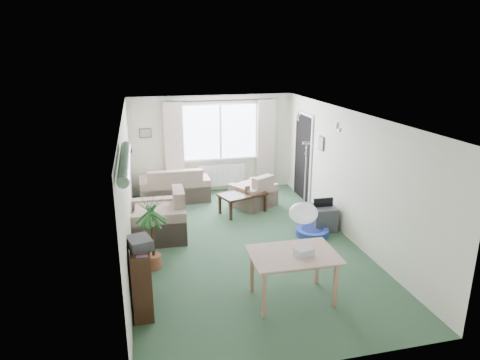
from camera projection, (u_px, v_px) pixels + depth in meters
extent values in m
plane|color=#2E4D34|center=(244.00, 244.00, 7.90)|extent=(6.50, 6.50, 0.00)
cube|color=white|center=(220.00, 132.00, 10.51)|extent=(1.80, 0.03, 1.30)
cube|color=black|center=(220.00, 101.00, 10.21)|extent=(2.60, 0.03, 0.03)
cube|color=beige|center=(174.00, 144.00, 10.23)|extent=(0.45, 0.08, 2.00)
cube|color=beige|center=(266.00, 140.00, 10.74)|extent=(0.45, 0.08, 2.00)
cube|color=white|center=(221.00, 175.00, 10.80)|extent=(1.20, 0.10, 0.55)
cube|color=black|center=(303.00, 157.00, 10.09)|extent=(0.03, 0.95, 2.00)
sphere|color=white|center=(303.00, 213.00, 5.37)|extent=(0.36, 0.36, 0.36)
cylinder|color=#196626|center=(125.00, 161.00, 4.67)|extent=(1.60, 1.60, 0.12)
sphere|color=silver|center=(297.00, 115.00, 8.37)|extent=(0.20, 0.20, 0.20)
sphere|color=silver|center=(339.00, 124.00, 7.33)|extent=(0.20, 0.20, 0.20)
cube|color=brown|center=(145.00, 133.00, 10.09)|extent=(0.28, 0.03, 0.22)
cube|color=brown|center=(321.00, 143.00, 9.00)|extent=(0.03, 0.24, 0.30)
cube|color=beige|center=(175.00, 183.00, 10.12)|extent=(1.61, 0.86, 0.80)
cube|color=beige|center=(253.00, 190.00, 9.75)|extent=(1.14, 1.12, 0.76)
cube|color=beige|center=(158.00, 214.00, 8.07)|extent=(1.02, 1.07, 0.94)
cube|color=black|center=(243.00, 203.00, 9.36)|extent=(1.12, 0.86, 0.45)
cube|color=brown|center=(247.00, 190.00, 9.28)|extent=(0.12, 0.05, 0.16)
cube|color=black|center=(142.00, 278.00, 5.81)|extent=(0.26, 0.78, 0.95)
cube|color=#37363B|center=(139.00, 243.00, 5.61)|extent=(0.36, 0.41, 0.14)
cylinder|color=#226435|center=(152.00, 233.00, 6.87)|extent=(0.69, 0.69, 1.24)
cube|color=tan|center=(292.00, 277.00, 6.07)|extent=(1.14, 0.77, 0.70)
cube|color=silver|center=(304.00, 252.00, 5.91)|extent=(0.29, 0.23, 0.12)
cube|color=#333337|center=(322.00, 218.00, 8.52)|extent=(0.49, 0.53, 0.47)
cylinder|color=navy|center=(312.00, 232.00, 8.27)|extent=(0.74, 0.74, 0.13)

